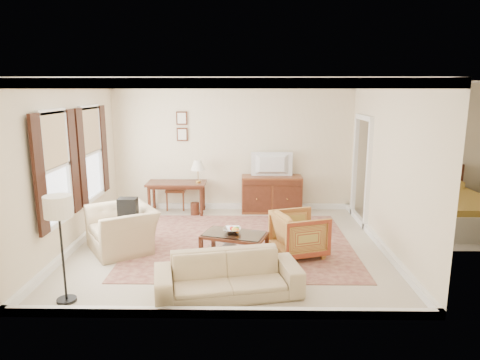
{
  "coord_description": "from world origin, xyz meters",
  "views": [
    {
      "loc": [
        0.31,
        -7.28,
        2.77
      ],
      "look_at": [
        0.2,
        0.3,
        1.15
      ],
      "focal_mm": 32.0,
      "sensor_mm": 36.0,
      "label": 1
    }
  ],
  "objects_px": {
    "striped_armchair": "(299,232)",
    "club_armchair": "(122,222)",
    "writing_desk": "(177,187)",
    "sofa": "(228,269)",
    "tv": "(272,157)",
    "coffee_table": "(234,239)",
    "sideboard": "(271,194)"
  },
  "relations": [
    {
      "from": "striped_armchair",
      "to": "club_armchair",
      "type": "relative_size",
      "value": 0.71
    },
    {
      "from": "sofa",
      "to": "striped_armchair",
      "type": "bearing_deg",
      "value": 40.13
    },
    {
      "from": "writing_desk",
      "to": "striped_armchair",
      "type": "relative_size",
      "value": 1.6
    },
    {
      "from": "club_armchair",
      "to": "sofa",
      "type": "height_order",
      "value": "club_armchair"
    },
    {
      "from": "sideboard",
      "to": "sofa",
      "type": "height_order",
      "value": "sideboard"
    },
    {
      "from": "striped_armchair",
      "to": "sofa",
      "type": "bearing_deg",
      "value": 123.73
    },
    {
      "from": "club_armchair",
      "to": "coffee_table",
      "type": "bearing_deg",
      "value": 46.74
    },
    {
      "from": "striped_armchair",
      "to": "sofa",
      "type": "relative_size",
      "value": 0.42
    },
    {
      "from": "striped_armchair",
      "to": "club_armchair",
      "type": "bearing_deg",
      "value": 67.94
    },
    {
      "from": "tv",
      "to": "striped_armchair",
      "type": "xyz_separation_m",
      "value": [
        0.32,
        -2.6,
        -0.87
      ]
    },
    {
      "from": "coffee_table",
      "to": "sofa",
      "type": "xyz_separation_m",
      "value": [
        -0.05,
        -1.3,
        0.05
      ]
    },
    {
      "from": "writing_desk",
      "to": "sofa",
      "type": "xyz_separation_m",
      "value": [
        1.32,
        -3.95,
        -0.22
      ]
    },
    {
      "from": "striped_armchair",
      "to": "club_armchair",
      "type": "distance_m",
      "value": 3.06
    },
    {
      "from": "writing_desk",
      "to": "sideboard",
      "type": "xyz_separation_m",
      "value": [
        2.15,
        0.14,
        -0.19
      ]
    },
    {
      "from": "tv",
      "to": "striped_armchair",
      "type": "bearing_deg",
      "value": 97.0
    },
    {
      "from": "tv",
      "to": "sofa",
      "type": "relative_size",
      "value": 0.45
    },
    {
      "from": "writing_desk",
      "to": "sideboard",
      "type": "distance_m",
      "value": 2.16
    },
    {
      "from": "sideboard",
      "to": "tv",
      "type": "xyz_separation_m",
      "value": [
        0.0,
        -0.02,
        0.86
      ]
    },
    {
      "from": "coffee_table",
      "to": "club_armchair",
      "type": "xyz_separation_m",
      "value": [
        -1.96,
        0.36,
        0.18
      ]
    },
    {
      "from": "tv",
      "to": "writing_desk",
      "type": "bearing_deg",
      "value": 3.13
    },
    {
      "from": "tv",
      "to": "sofa",
      "type": "bearing_deg",
      "value": 78.52
    },
    {
      "from": "writing_desk",
      "to": "coffee_table",
      "type": "bearing_deg",
      "value": -62.52
    },
    {
      "from": "writing_desk",
      "to": "sideboard",
      "type": "bearing_deg",
      "value": 3.66
    },
    {
      "from": "tv",
      "to": "striped_armchair",
      "type": "distance_m",
      "value": 2.76
    },
    {
      "from": "tv",
      "to": "club_armchair",
      "type": "xyz_separation_m",
      "value": [
        -2.73,
        -2.4,
        -0.77
      ]
    },
    {
      "from": "writing_desk",
      "to": "sofa",
      "type": "relative_size",
      "value": 0.67
    },
    {
      "from": "sideboard",
      "to": "sofa",
      "type": "relative_size",
      "value": 0.69
    },
    {
      "from": "sideboard",
      "to": "coffee_table",
      "type": "xyz_separation_m",
      "value": [
        -0.77,
        -2.78,
        -0.08
      ]
    },
    {
      "from": "writing_desk",
      "to": "coffee_table",
      "type": "relative_size",
      "value": 1.13
    },
    {
      "from": "sideboard",
      "to": "tv",
      "type": "relative_size",
      "value": 1.52
    },
    {
      "from": "tv",
      "to": "club_armchair",
      "type": "height_order",
      "value": "tv"
    },
    {
      "from": "writing_desk",
      "to": "sideboard",
      "type": "relative_size",
      "value": 0.97
    }
  ]
}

